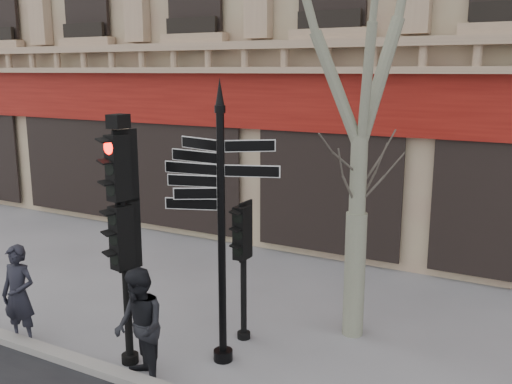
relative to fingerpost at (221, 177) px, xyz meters
The scene contains 6 objects.
ground 2.85m from the fingerpost, 150.58° to the left, with size 80.00×80.00×0.00m, color slate.
fingerpost is the anchor object (origin of this frame).
traffic_signal_main 1.47m from the fingerpost, 148.38° to the right, with size 0.45×0.36×3.71m.
traffic_signal_secondary 1.49m from the fingerpost, 96.41° to the left, with size 0.38×0.27×2.23m.
pedestrian_a 3.87m from the fingerpost, 161.20° to the right, with size 0.59×0.39×1.63m, color black.
pedestrian_b 2.36m from the fingerpost, 122.05° to the right, with size 0.81×0.63×1.66m, color black.
Camera 1 is at (4.62, -6.91, 4.30)m, focal length 40.00 mm.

